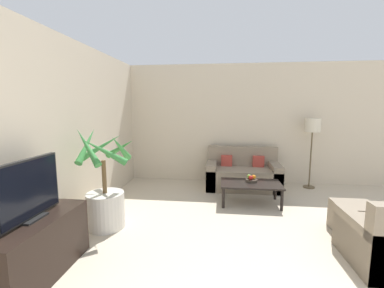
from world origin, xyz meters
name	(u,v)px	position (x,y,z in m)	size (l,w,h in m)	color
wall_back	(278,124)	(0.00, 6.31, 1.35)	(8.41, 0.06, 2.70)	beige
wall_left	(39,138)	(-3.44, 3.14, 1.35)	(0.06, 7.88, 2.70)	beige
tv_console	(34,248)	(-3.12, 2.54, 0.31)	(0.52, 1.16, 0.62)	black
television	(29,190)	(-3.11, 2.54, 0.92)	(0.18, 0.80, 0.61)	black
potted_palm	(105,197)	(-2.90, 3.68, 0.45)	(0.86, 0.87, 1.46)	beige
sofa_loveseat	(243,174)	(-0.80, 5.81, 0.29)	(1.53, 0.81, 0.86)	gray
floor_lamp	(313,129)	(0.63, 5.98, 1.27)	(0.31, 0.31, 1.50)	brown
coffee_table	(251,185)	(-0.73, 4.88, 0.34)	(1.06, 0.64, 0.38)	black
fruit_bowl	(252,180)	(-0.71, 4.95, 0.41)	(0.21, 0.21, 0.05)	#42382D
apple_red	(251,178)	(-0.73, 4.91, 0.47)	(0.08, 0.08, 0.08)	red
apple_green	(249,176)	(-0.75, 4.99, 0.47)	(0.08, 0.08, 0.08)	olive
orange_fruit	(254,177)	(-0.67, 4.97, 0.47)	(0.08, 0.08, 0.08)	orange
ottoman	(355,219)	(0.57, 3.92, 0.21)	(0.53, 0.48, 0.42)	gray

